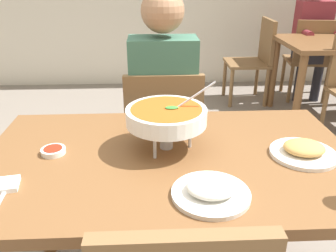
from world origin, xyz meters
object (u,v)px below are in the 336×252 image
(diner_main, at_px, (163,95))
(appetizer_plate, at_px, (304,151))
(rice_plate, at_px, (211,190))
(sauce_dish, at_px, (53,151))
(chair_bg_left, at_px, (310,56))
(chair_bg_corner, at_px, (256,56))
(dining_table_far, at_px, (335,56))
(curry_bowl, at_px, (166,116))
(patron_bg_left, at_px, (313,33))
(chair_diner_main, at_px, (163,135))
(dining_table_main, at_px, (170,181))

(diner_main, relative_size, appetizer_plate, 5.46)
(rice_plate, relative_size, sauce_dish, 2.67)
(chair_bg_left, height_order, chair_bg_corner, same)
(dining_table_far, bearing_deg, curry_bowl, -129.89)
(appetizer_plate, bearing_deg, patron_bg_left, 65.77)
(chair_diner_main, distance_m, chair_bg_left, 2.52)
(dining_table_far, xyz_separation_m, chair_bg_corner, (-0.60, 0.52, -0.12))
(curry_bowl, xyz_separation_m, appetizer_plate, (0.50, -0.09, -0.11))
(curry_bowl, bearing_deg, sauce_dish, -176.35)
(sauce_dish, xyz_separation_m, patron_bg_left, (2.12, 2.61, -0.03))
(sauce_dish, bearing_deg, diner_main, 58.30)
(chair_bg_corner, bearing_deg, dining_table_far, -41.03)
(dining_table_far, bearing_deg, chair_diner_main, -140.61)
(sauce_dish, xyz_separation_m, chair_bg_corner, (1.51, 2.56, -0.27))
(rice_plate, distance_m, chair_bg_left, 3.25)
(diner_main, xyz_separation_m, chair_bg_corner, (1.07, 1.86, -0.24))
(dining_table_main, distance_m, appetizer_plate, 0.51)
(chair_diner_main, height_order, rice_plate, chair_diner_main)
(appetizer_plate, relative_size, patron_bg_left, 0.18)
(chair_diner_main, relative_size, curry_bowl, 2.71)
(diner_main, height_order, chair_bg_left, diner_main)
(curry_bowl, distance_m, chair_bg_corner, 2.78)
(dining_table_main, bearing_deg, curry_bowl, 99.31)
(chair_bg_left, relative_size, patron_bg_left, 0.69)
(chair_diner_main, bearing_deg, sauce_dish, -122.95)
(chair_diner_main, bearing_deg, dining_table_far, 39.39)
(chair_bg_left, bearing_deg, rice_plate, -118.83)
(dining_table_main, xyz_separation_m, diner_main, (0.00, 0.73, 0.09))
(appetizer_plate, bearing_deg, sauce_dish, 176.23)
(rice_plate, distance_m, dining_table_far, 2.81)
(appetizer_plate, bearing_deg, rice_plate, -148.62)
(dining_table_far, bearing_deg, appetizer_plate, -119.40)
(rice_plate, distance_m, chair_bg_corner, 3.02)
(curry_bowl, distance_m, chair_bg_left, 3.05)
(dining_table_main, bearing_deg, chair_bg_corner, 67.51)
(diner_main, height_order, appetizer_plate, diner_main)
(chair_diner_main, xyz_separation_m, chair_bg_corner, (1.07, 1.89, 0.00))
(chair_diner_main, xyz_separation_m, dining_table_far, (1.67, 1.37, 0.12))
(rice_plate, height_order, appetizer_plate, same)
(dining_table_main, relative_size, chair_bg_left, 1.53)
(diner_main, distance_m, sauce_dish, 0.82)
(curry_bowl, xyz_separation_m, chair_bg_left, (1.68, 2.52, -0.39))
(diner_main, distance_m, patron_bg_left, 2.55)
(chair_diner_main, height_order, chair_bg_corner, same)
(appetizer_plate, bearing_deg, chair_diner_main, 123.90)
(sauce_dish, bearing_deg, appetizer_plate, -3.77)
(diner_main, relative_size, patron_bg_left, 1.00)
(appetizer_plate, bearing_deg, chair_bg_corner, 77.39)
(curry_bowl, relative_size, patron_bg_left, 0.25)
(chair_bg_left, bearing_deg, patron_bg_left, 74.00)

